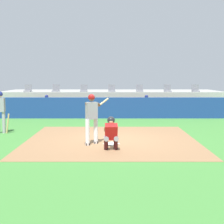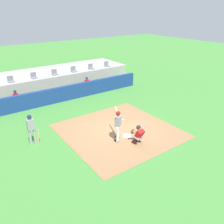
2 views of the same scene
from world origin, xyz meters
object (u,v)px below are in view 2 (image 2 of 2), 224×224
object	(u,v)px
dugout_player_0	(17,99)
stadium_seat_1	(11,80)
home_plate	(127,136)
stadium_seat_3	(55,73)
dugout_player_1	(88,84)
batter_at_plate	(118,124)
catcher_crouched	(138,134)
on_deck_batter	(31,128)
stadium_seat_4	(74,70)
stadium_seat_2	(34,77)
stadium_seat_5	(91,67)
stadium_seat_6	(107,65)

from	to	relation	value
dugout_player_0	stadium_seat_1	xyz separation A→B (m)	(0.24, 2.03, 0.86)
home_plate	stadium_seat_1	xyz separation A→B (m)	(-3.71, 10.18, 1.51)
stadium_seat_3	dugout_player_1	bearing A→B (deg)	-43.88
home_plate	batter_at_plate	xyz separation A→B (m)	(-0.68, -0.01, 1.01)
catcher_crouched	dugout_player_1	distance (m)	9.34
on_deck_batter	batter_at_plate	bearing A→B (deg)	-29.87
on_deck_batter	stadium_seat_4	world-z (taller)	stadium_seat_4
batter_at_plate	catcher_crouched	bearing A→B (deg)	-54.44
dugout_player_0	on_deck_batter	bearing A→B (deg)	-97.29
stadium_seat_2	stadium_seat_4	world-z (taller)	same
stadium_seat_1	stadium_seat_4	bearing A→B (deg)	0.00
dugout_player_1	stadium_seat_4	bearing A→B (deg)	97.24
home_plate	stadium_seat_5	size ratio (longest dim) A/B	0.92
stadium_seat_1	stadium_seat_6	bearing A→B (deg)	0.00
batter_at_plate	dugout_player_1	distance (m)	8.63
catcher_crouched	stadium_seat_5	xyz separation A→B (m)	(3.73, 11.13, 0.93)
home_plate	dugout_player_0	bearing A→B (deg)	115.89
stadium_seat_1	stadium_seat_3	xyz separation A→B (m)	(3.71, 0.00, 0.00)
stadium_seat_6	stadium_seat_5	bearing A→B (deg)	180.00
stadium_seat_4	stadium_seat_6	distance (m)	3.71
stadium_seat_2	batter_at_plate	bearing A→B (deg)	-83.44
stadium_seat_4	stadium_seat_5	size ratio (longest dim) A/B	1.00
stadium_seat_2	stadium_seat_6	bearing A→B (deg)	0.00
dugout_player_0	stadium_seat_3	distance (m)	4.53
catcher_crouched	stadium_seat_4	distance (m)	11.32
catcher_crouched	home_plate	bearing A→B (deg)	88.96
stadium_seat_6	stadium_seat_4	bearing A→B (deg)	180.00
stadium_seat_2	on_deck_batter	bearing A→B (deg)	-109.83
home_plate	dugout_player_0	world-z (taller)	dugout_player_0
dugout_player_0	stadium_seat_3	bearing A→B (deg)	27.23
home_plate	stadium_seat_4	size ratio (longest dim) A/B	0.92
home_plate	stadium_seat_5	distance (m)	10.94
batter_at_plate	catcher_crouched	world-z (taller)	batter_at_plate
stadium_seat_5	dugout_player_0	bearing A→B (deg)	-165.14
stadium_seat_5	stadium_seat_4	bearing A→B (deg)	180.00
stadium_seat_5	stadium_seat_6	distance (m)	1.86
stadium_seat_2	stadium_seat_5	world-z (taller)	same
stadium_seat_2	stadium_seat_3	world-z (taller)	same
on_deck_batter	stadium_seat_4	bearing A→B (deg)	50.25
home_plate	dugout_player_1	bearing A→B (deg)	75.44
on_deck_batter	stadium_seat_2	world-z (taller)	stadium_seat_2
catcher_crouched	stadium_seat_3	bearing A→B (deg)	89.91
catcher_crouched	stadium_seat_5	world-z (taller)	stadium_seat_5
catcher_crouched	on_deck_batter	size ratio (longest dim) A/B	1.00
stadium_seat_3	catcher_crouched	bearing A→B (deg)	-90.09
stadium_seat_3	stadium_seat_4	size ratio (longest dim) A/B	1.00
dugout_player_0	stadium_seat_1	distance (m)	2.22
stadium_seat_5	batter_at_plate	bearing A→B (deg)	-113.34
stadium_seat_1	stadium_seat_2	size ratio (longest dim) A/B	1.00
stadium_seat_6	dugout_player_0	bearing A→B (deg)	-167.94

